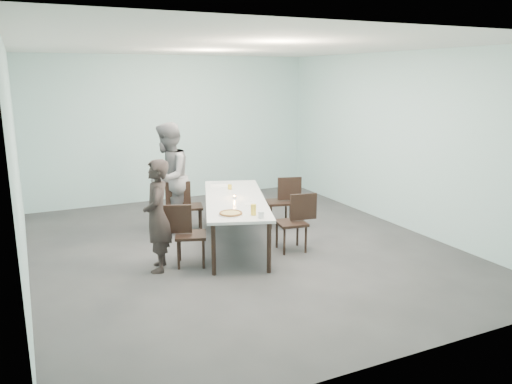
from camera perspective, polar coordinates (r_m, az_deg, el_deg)
name	(u,v)px	position (r m, az deg, el deg)	size (l,w,h in m)	color
ground	(240,247)	(7.79, -1.80, -6.31)	(7.00, 7.00, 0.00)	#333335
room_shell	(239,116)	(7.36, -1.91, 8.72)	(6.02, 7.02, 3.01)	#ACD7D9
table	(235,201)	(7.73, -2.40, -1.08)	(1.70, 2.75, 0.75)	white
chair_near_left	(185,230)	(7.00, -8.14, -4.38)	(0.65, 0.54, 0.87)	black
chair_far_left	(185,203)	(8.49, -8.13, -1.24)	(0.65, 0.51, 0.87)	black
chair_near_right	(296,218)	(7.55, 4.64, -2.99)	(0.64, 0.48, 0.87)	black
chair_far_right	(283,198)	(8.74, 3.14, -0.70)	(0.65, 0.52, 0.87)	black
diner_near	(157,216)	(6.81, -11.22, -2.69)	(0.56, 0.37, 1.53)	black
diner_far	(168,178)	(8.49, -9.98, 1.61)	(0.90, 0.70, 1.85)	slate
pizza	(231,213)	(6.79, -2.90, -2.46)	(0.34, 0.34, 0.04)	white
side_plate	(250,204)	(7.31, -0.69, -1.42)	(0.18, 0.18, 0.01)	white
beer_glass	(253,210)	(6.75, -0.29, -2.04)	(0.08, 0.08, 0.15)	gold
water_tumbler	(261,215)	(6.62, 0.58, -2.63)	(0.08, 0.08, 0.09)	silver
tealight	(234,197)	(7.67, -2.48, -0.61)	(0.06, 0.06, 0.05)	silver
amber_tumbler	(230,187)	(8.30, -3.02, 0.59)	(0.07, 0.07, 0.08)	gold
menu	(219,186)	(8.57, -4.26, 0.73)	(0.30, 0.22, 0.01)	silver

